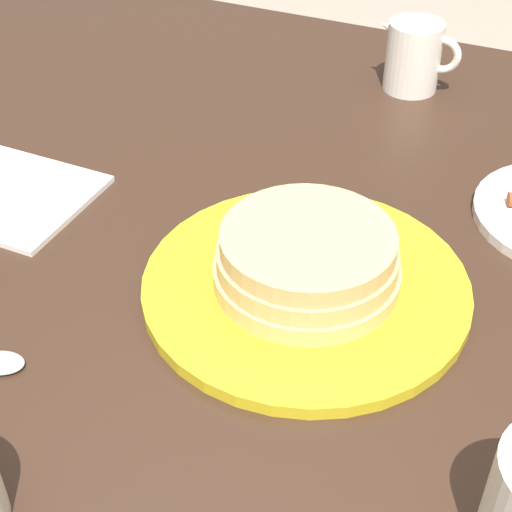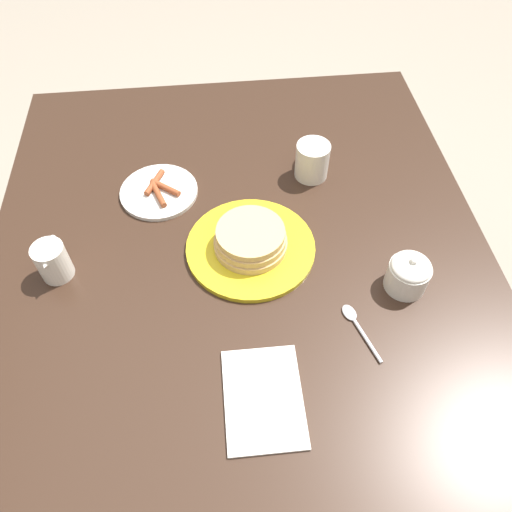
{
  "view_description": "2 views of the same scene",
  "coord_description": "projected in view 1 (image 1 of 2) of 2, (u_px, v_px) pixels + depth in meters",
  "views": [
    {
      "loc": [
        0.19,
        -0.49,
        1.18
      ],
      "look_at": [
        -0.02,
        -0.03,
        0.77
      ],
      "focal_mm": 55.0,
      "sensor_mm": 36.0,
      "label": 1
    },
    {
      "loc": [
        -0.64,
        0.04,
        1.57
      ],
      "look_at": [
        -0.02,
        -0.03,
        0.77
      ],
      "focal_mm": 35.0,
      "sensor_mm": 36.0,
      "label": 2
    }
  ],
  "objects": [
    {
      "name": "creamer_pitcher",
      "position": [
        414.0,
        55.0,
        0.93
      ],
      "size": [
        0.1,
        0.06,
        0.09
      ],
      "color": "silver",
      "rests_on": "dining_table"
    },
    {
      "name": "dining_table",
      "position": [
        289.0,
        355.0,
        0.75
      ],
      "size": [
        1.3,
        1.07,
        0.74
      ],
      "color": "#332116",
      "rests_on": "ground_plane"
    },
    {
      "name": "pancake_plate",
      "position": [
        306.0,
        271.0,
        0.65
      ],
      "size": [
        0.28,
        0.28,
        0.06
      ],
      "color": "gold",
      "rests_on": "dining_table"
    }
  ]
}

